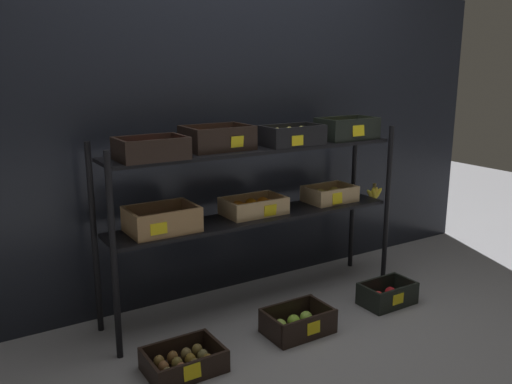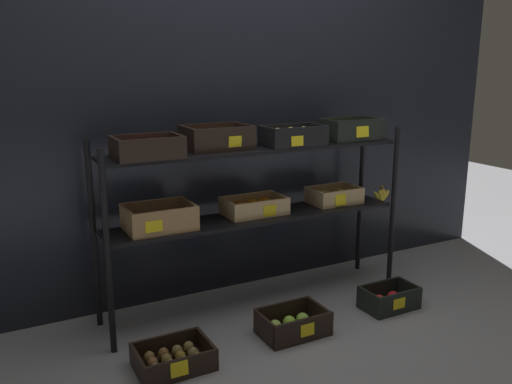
# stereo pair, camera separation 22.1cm
# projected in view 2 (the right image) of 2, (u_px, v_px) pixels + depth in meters

# --- Properties ---
(ground_plane) EXTENTS (10.00, 10.00, 0.00)m
(ground_plane) POSITION_uv_depth(u_px,v_px,m) (256.00, 303.00, 3.27)
(ground_plane) COLOR gray
(storefront_wall) EXTENTS (4.20, 0.12, 1.89)m
(storefront_wall) POSITION_uv_depth(u_px,v_px,m) (229.00, 141.00, 3.36)
(storefront_wall) COLOR black
(storefront_wall) RESTS_ON ground_plane
(display_rack) EXTENTS (1.93, 0.36, 1.09)m
(display_rack) POSITION_uv_depth(u_px,v_px,m) (256.00, 177.00, 3.09)
(display_rack) COLOR black
(display_rack) RESTS_ON ground_plane
(crate_ground_kiwi) EXTENTS (0.36, 0.27, 0.11)m
(crate_ground_kiwi) POSITION_uv_depth(u_px,v_px,m) (174.00, 359.00, 2.57)
(crate_ground_kiwi) COLOR black
(crate_ground_kiwi) RESTS_ON ground_plane
(crate_ground_apple_green) EXTENTS (0.36, 0.24, 0.14)m
(crate_ground_apple_green) POSITION_uv_depth(u_px,v_px,m) (292.00, 325.00, 2.89)
(crate_ground_apple_green) COLOR black
(crate_ground_apple_green) RESTS_ON ground_plane
(crate_ground_apple_red) EXTENTS (0.33, 0.21, 0.13)m
(crate_ground_apple_red) POSITION_uv_depth(u_px,v_px,m) (389.00, 300.00, 3.20)
(crate_ground_apple_red) COLOR black
(crate_ground_apple_red) RESTS_ON ground_plane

